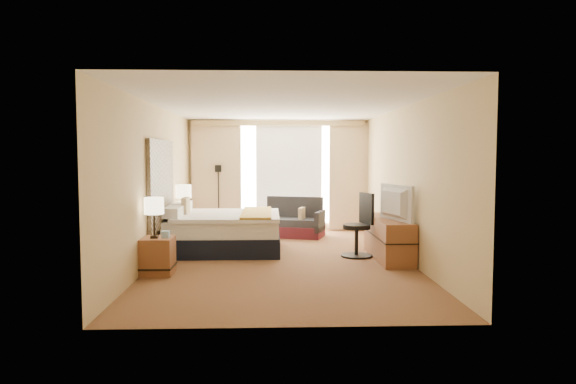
{
  "coord_description": "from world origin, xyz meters",
  "views": [
    {
      "loc": [
        -0.2,
        -8.65,
        1.75
      ],
      "look_at": [
        0.12,
        0.4,
        1.12
      ],
      "focal_mm": 32.0,
      "sensor_mm": 36.0,
      "label": 1
    }
  ],
  "objects_px": {
    "lamp_left": "(154,207)",
    "lamp_right": "(183,192)",
    "loveseat": "(292,223)",
    "television": "(391,203)",
    "nightstand_right": "(185,231)",
    "media_dresser": "(388,238)",
    "bed": "(224,231)",
    "nightstand_left": "(158,256)",
    "desk_chair": "(360,228)",
    "floor_lamp": "(218,185)"
  },
  "relations": [
    {
      "from": "media_dresser",
      "to": "desk_chair",
      "type": "height_order",
      "value": "desk_chair"
    },
    {
      "from": "bed",
      "to": "lamp_left",
      "type": "distance_m",
      "value": 2.24
    },
    {
      "from": "loveseat",
      "to": "television",
      "type": "distance_m",
      "value": 3.31
    },
    {
      "from": "nightstand_left",
      "to": "media_dresser",
      "type": "distance_m",
      "value": 3.85
    },
    {
      "from": "nightstand_right",
      "to": "media_dresser",
      "type": "bearing_deg",
      "value": -21.4
    },
    {
      "from": "lamp_left",
      "to": "lamp_right",
      "type": "xyz_separation_m",
      "value": [
        -0.0,
        2.59,
        0.03
      ]
    },
    {
      "from": "floor_lamp",
      "to": "television",
      "type": "xyz_separation_m",
      "value": [
        3.18,
        -3.65,
        -0.1
      ]
    },
    {
      "from": "bed",
      "to": "nightstand_right",
      "type": "bearing_deg",
      "value": 143.44
    },
    {
      "from": "nightstand_right",
      "to": "desk_chair",
      "type": "distance_m",
      "value": 3.48
    },
    {
      "from": "nightstand_left",
      "to": "lamp_left",
      "type": "relative_size",
      "value": 0.91
    },
    {
      "from": "nightstand_left",
      "to": "desk_chair",
      "type": "distance_m",
      "value": 3.47
    },
    {
      "from": "desk_chair",
      "to": "television",
      "type": "relative_size",
      "value": 1.09
    },
    {
      "from": "nightstand_left",
      "to": "nightstand_right",
      "type": "distance_m",
      "value": 2.5
    },
    {
      "from": "loveseat",
      "to": "desk_chair",
      "type": "relative_size",
      "value": 1.37
    },
    {
      "from": "television",
      "to": "floor_lamp",
      "type": "bearing_deg",
      "value": 25.8
    },
    {
      "from": "lamp_right",
      "to": "lamp_left",
      "type": "bearing_deg",
      "value": -89.97
    },
    {
      "from": "media_dresser",
      "to": "bed",
      "type": "xyz_separation_m",
      "value": [
        -2.89,
        0.85,
        0.01
      ]
    },
    {
      "from": "loveseat",
      "to": "lamp_left",
      "type": "height_order",
      "value": "lamp_left"
    },
    {
      "from": "bed",
      "to": "lamp_left",
      "type": "relative_size",
      "value": 3.39
    },
    {
      "from": "nightstand_right",
      "to": "media_dresser",
      "type": "height_order",
      "value": "media_dresser"
    },
    {
      "from": "bed",
      "to": "lamp_right",
      "type": "xyz_separation_m",
      "value": [
        -0.84,
        0.62,
        0.69
      ]
    },
    {
      "from": "desk_chair",
      "to": "lamp_right",
      "type": "height_order",
      "value": "lamp_right"
    },
    {
      "from": "nightstand_right",
      "to": "bed",
      "type": "relative_size",
      "value": 0.27
    },
    {
      "from": "lamp_right",
      "to": "loveseat",
      "type": "bearing_deg",
      "value": 25.52
    },
    {
      "from": "desk_chair",
      "to": "lamp_right",
      "type": "bearing_deg",
      "value": 139.13
    },
    {
      "from": "media_dresser",
      "to": "floor_lamp",
      "type": "relative_size",
      "value": 1.16
    },
    {
      "from": "loveseat",
      "to": "lamp_left",
      "type": "relative_size",
      "value": 2.53
    },
    {
      "from": "nightstand_left",
      "to": "media_dresser",
      "type": "height_order",
      "value": "media_dresser"
    },
    {
      "from": "nightstand_right",
      "to": "loveseat",
      "type": "height_order",
      "value": "loveseat"
    },
    {
      "from": "nightstand_right",
      "to": "desk_chair",
      "type": "relative_size",
      "value": 0.49
    },
    {
      "from": "bed",
      "to": "lamp_right",
      "type": "relative_size",
      "value": 3.17
    },
    {
      "from": "nightstand_right",
      "to": "floor_lamp",
      "type": "height_order",
      "value": "floor_lamp"
    },
    {
      "from": "loveseat",
      "to": "desk_chair",
      "type": "distance_m",
      "value": 2.57
    },
    {
      "from": "nightstand_left",
      "to": "desk_chair",
      "type": "xyz_separation_m",
      "value": [
        3.23,
        1.24,
        0.22
      ]
    },
    {
      "from": "media_dresser",
      "to": "bed",
      "type": "bearing_deg",
      "value": 163.61
    },
    {
      "from": "media_dresser",
      "to": "desk_chair",
      "type": "xyz_separation_m",
      "value": [
        -0.47,
        0.19,
        0.15
      ]
    },
    {
      "from": "bed",
      "to": "lamp_left",
      "type": "bearing_deg",
      "value": -113.09
    },
    {
      "from": "nightstand_left",
      "to": "bed",
      "type": "xyz_separation_m",
      "value": [
        0.81,
        1.9,
        0.09
      ]
    },
    {
      "from": "bed",
      "to": "desk_chair",
      "type": "bearing_deg",
      "value": -15.2
    },
    {
      "from": "desk_chair",
      "to": "media_dresser",
      "type": "bearing_deg",
      "value": -41.77
    },
    {
      "from": "bed",
      "to": "television",
      "type": "height_order",
      "value": "television"
    },
    {
      "from": "television",
      "to": "nightstand_left",
      "type": "bearing_deg",
      "value": 85.63
    },
    {
      "from": "nightstand_right",
      "to": "media_dresser",
      "type": "relative_size",
      "value": 0.31
    },
    {
      "from": "lamp_right",
      "to": "television",
      "type": "xyz_separation_m",
      "value": [
        3.68,
        -1.82,
        -0.06
      ]
    },
    {
      "from": "floor_lamp",
      "to": "lamp_right",
      "type": "xyz_separation_m",
      "value": [
        -0.5,
        -1.83,
        -0.05
      ]
    },
    {
      "from": "nightstand_left",
      "to": "loveseat",
      "type": "distance_m",
      "value": 4.16
    },
    {
      "from": "bed",
      "to": "desk_chair",
      "type": "distance_m",
      "value": 2.52
    },
    {
      "from": "nightstand_right",
      "to": "loveseat",
      "type": "distance_m",
      "value": 2.4
    },
    {
      "from": "floor_lamp",
      "to": "nightstand_right",
      "type": "bearing_deg",
      "value": -104.32
    },
    {
      "from": "media_dresser",
      "to": "television",
      "type": "distance_m",
      "value": 0.73
    }
  ]
}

